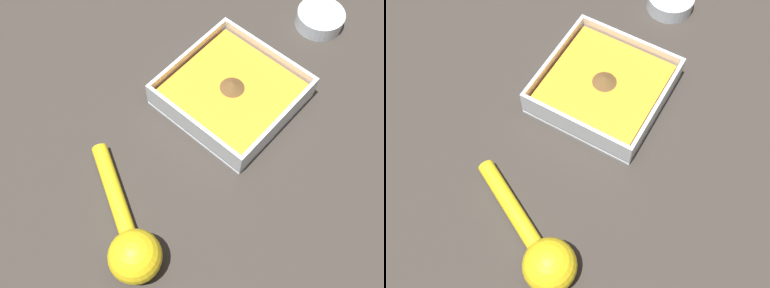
{
  "view_description": "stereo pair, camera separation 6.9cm",
  "coord_description": "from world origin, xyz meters",
  "views": [
    {
      "loc": [
        -0.36,
        -0.23,
        0.64
      ],
      "look_at": [
        -0.11,
        -0.01,
        0.03
      ],
      "focal_mm": 42.0,
      "sensor_mm": 36.0,
      "label": 1
    },
    {
      "loc": [
        -0.4,
        -0.17,
        0.64
      ],
      "look_at": [
        -0.11,
        -0.01,
        0.03
      ],
      "focal_mm": 42.0,
      "sensor_mm": 36.0,
      "label": 2
    }
  ],
  "objects": [
    {
      "name": "square_dish",
      "position": [
        0.01,
        0.01,
        0.02
      ],
      "size": [
        0.2,
        0.2,
        0.05
      ],
      "color": "silver",
      "rests_on": "ground_plane"
    },
    {
      "name": "lemon_squeezer",
      "position": [
        -0.28,
        -0.05,
        0.03
      ],
      "size": [
        0.13,
        0.21,
        0.07
      ],
      "rotation": [
        0.0,
        0.0,
        4.25
      ],
      "color": "yellow",
      "rests_on": "ground_plane"
    },
    {
      "name": "ground_plane",
      "position": [
        0.0,
        0.0,
        0.0
      ],
      "size": [
        4.0,
        4.0,
        0.0
      ],
      "primitive_type": "plane",
      "color": "#332D28"
    },
    {
      "name": "spice_bowl",
      "position": [
        0.25,
        0.0,
        0.01
      ],
      "size": [
        0.09,
        0.09,
        0.03
      ],
      "color": "silver",
      "rests_on": "ground_plane"
    }
  ]
}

